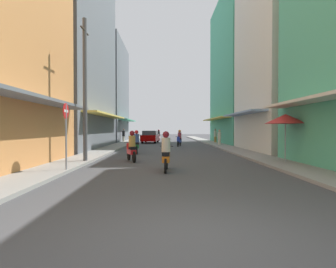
{
  "coord_description": "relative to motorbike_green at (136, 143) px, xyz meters",
  "views": [
    {
      "loc": [
        -0.45,
        -4.21,
        1.67
      ],
      "look_at": [
        -0.17,
        18.95,
        1.24
      ],
      "focal_mm": 29.8,
      "sensor_mm": 36.0,
      "label": 1
    }
  ],
  "objects": [
    {
      "name": "ground_plane",
      "position": [
        2.35,
        8.69,
        -0.7
      ],
      "size": [
        119.95,
        119.95,
        0.0
      ],
      "primitive_type": "plane",
      "color": "#424244"
    },
    {
      "name": "building_left_far",
      "position": [
        -6.41,
        17.6,
        5.68
      ],
      "size": [
        7.05,
        10.49,
        12.79
      ],
      "color": "slate",
      "rests_on": "ground"
    },
    {
      "name": "sidewalk_left",
      "position": [
        -2.57,
        8.69,
        -0.64
      ],
      "size": [
        1.7,
        62.52,
        0.12
      ],
      "primitive_type": "cube",
      "color": "gray",
      "rests_on": "ground"
    },
    {
      "name": "motorbike_green",
      "position": [
        0.0,
        0.0,
        0.0
      ],
      "size": [
        0.55,
        1.8,
        1.58
      ],
      "color": "black",
      "rests_on": "ground"
    },
    {
      "name": "pedestrian_midway",
      "position": [
        -3.05,
        14.83,
        0.14
      ],
      "size": [
        0.34,
        0.34,
        1.69
      ],
      "color": "beige",
      "rests_on": "ground"
    },
    {
      "name": "motorbike_orange",
      "position": [
        1.96,
        -7.8,
        0.0
      ],
      "size": [
        0.55,
        1.81,
        1.58
      ],
      "color": "black",
      "rests_on": "ground"
    },
    {
      "name": "motorbike_white",
      "position": [
        1.05,
        20.01,
        0.0
      ],
      "size": [
        0.58,
        1.8,
        1.58
      ],
      "color": "black",
      "rests_on": "ground"
    },
    {
      "name": "street_sign_no_entry",
      "position": [
        -1.86,
        -8.11,
        1.01
      ],
      "size": [
        0.07,
        0.6,
        2.65
      ],
      "color": "gray",
      "rests_on": "ground"
    },
    {
      "name": "sidewalk_right",
      "position": [
        7.26,
        8.69,
        -0.64
      ],
      "size": [
        1.7,
        62.52,
        0.12
      ],
      "primitive_type": "cube",
      "color": "gray",
      "rests_on": "ground"
    },
    {
      "name": "motorbike_blue",
      "position": [
        3.31,
        7.82,
        0.0
      ],
      "size": [
        0.64,
        1.78,
        1.58
      ],
      "color": "black",
      "rests_on": "ground"
    },
    {
      "name": "vendor_umbrella",
      "position": [
        7.6,
        -5.72,
        1.44
      ],
      "size": [
        1.89,
        1.89,
        2.37
      ],
      "color": "#99999E",
      "rests_on": "ground"
    },
    {
      "name": "pedestrian_foreground",
      "position": [
        7.75,
        13.23,
        0.13
      ],
      "size": [
        0.34,
        0.34,
        1.67
      ],
      "color": "#BF8C3F",
      "rests_on": "ground"
    },
    {
      "name": "motorbike_maroon",
      "position": [
        0.56,
        23.63,
        -0.2
      ],
      "size": [
        0.55,
        1.81,
        0.96
      ],
      "color": "black",
      "rests_on": "ground"
    },
    {
      "name": "motorbike_red",
      "position": [
        0.19,
        -4.5,
        0.0
      ],
      "size": [
        0.77,
        1.73,
        1.58
      ],
      "color": "black",
      "rests_on": "ground"
    },
    {
      "name": "building_right_mid",
      "position": [
        11.11,
        1.7,
        5.91
      ],
      "size": [
        7.05,
        8.72,
        13.24
      ],
      "color": "silver",
      "rests_on": "ground"
    },
    {
      "name": "building_right_far",
      "position": [
        11.11,
        12.84,
        7.53
      ],
      "size": [
        7.05,
        12.65,
        16.49
      ],
      "color": "#4CB28C",
      "rests_on": "ground"
    },
    {
      "name": "pedestrian_far",
      "position": [
        7.24,
        8.3,
        0.09
      ],
      "size": [
        0.34,
        0.34,
        1.6
      ],
      "color": "beige",
      "rests_on": "ground"
    },
    {
      "name": "building_left_mid",
      "position": [
        -6.41,
        4.88,
        7.21
      ],
      "size": [
        7.05,
        13.22,
        15.84
      ],
      "color": "slate",
      "rests_on": "ground"
    },
    {
      "name": "parked_car",
      "position": [
        0.19,
        14.41,
        0.04
      ],
      "size": [
        2.13,
        4.24,
        1.45
      ],
      "color": "#8C0000",
      "rests_on": "ground"
    },
    {
      "name": "utility_pole",
      "position": [
        -1.96,
        -5.2,
        2.88
      ],
      "size": [
        0.2,
        1.2,
        7.01
      ],
      "color": "#4C4C4F",
      "rests_on": "ground"
    }
  ]
}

